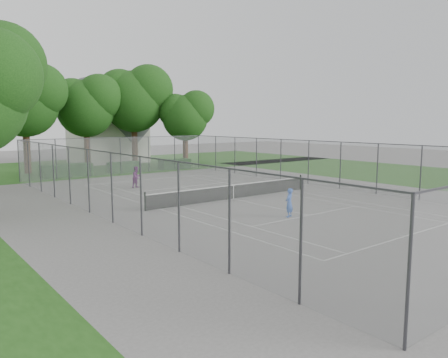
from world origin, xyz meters
TOP-DOWN VIEW (x-y plane):
  - ground at (0.00, 0.00)m, footprint 120.00×120.00m
  - grass_far at (0.00, 26.00)m, footprint 60.00×20.00m
  - grass_right at (22.00, 0.00)m, footprint 16.00×40.00m
  - court_markings at (0.00, 0.00)m, footprint 11.03×23.83m
  - tennis_net at (0.00, 0.00)m, footprint 12.87×0.10m
  - perimeter_fence at (0.00, 0.00)m, footprint 18.08×34.08m
  - tree_far_left at (-6.72, 23.11)m, footprint 7.30×6.66m
  - tree_far_midleft at (-0.42, 24.09)m, footprint 6.94×6.33m
  - tree_far_midright at (4.93, 23.60)m, footprint 7.87×7.18m
  - tree_far_right at (9.45, 20.08)m, footprint 5.90×5.38m
  - hedge_left at (-4.68, 18.41)m, footprint 4.54×1.36m
  - hedge_mid at (0.99, 18.46)m, footprint 3.26×0.93m
  - hedge_right at (6.63, 18.03)m, footprint 3.38×1.24m
  - house at (4.06, 29.30)m, footprint 8.26×6.40m
  - girl_player at (-1.12, -6.00)m, footprint 0.65×0.53m
  - woman_player at (-2.75, 8.25)m, footprint 0.95×0.85m

SIDE VIEW (x-z plane):
  - ground at x=0.00m, z-range 0.00..0.00m
  - grass_far at x=0.00m, z-range 0.00..0.00m
  - grass_right at x=22.00m, z-range 0.00..0.00m
  - court_markings at x=0.00m, z-range 0.00..0.01m
  - hedge_right at x=6.63m, z-range 0.00..1.02m
  - tennis_net at x=0.00m, z-range -0.04..1.06m
  - hedge_mid at x=0.99m, z-range 0.00..1.03m
  - hedge_left at x=-4.68m, z-range 0.00..1.13m
  - girl_player at x=-1.12m, z-range 0.00..1.53m
  - woman_player at x=-2.75m, z-range 0.00..1.63m
  - perimeter_fence at x=0.00m, z-range 0.05..3.57m
  - house at x=4.06m, z-range -1.00..9.28m
  - tree_far_right at x=9.45m, z-range 1.58..10.06m
  - tree_far_midleft at x=-0.42m, z-range 1.86..11.84m
  - tree_far_left at x=-6.72m, z-range 1.96..12.45m
  - tree_far_midright at x=4.93m, z-range 2.12..13.43m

